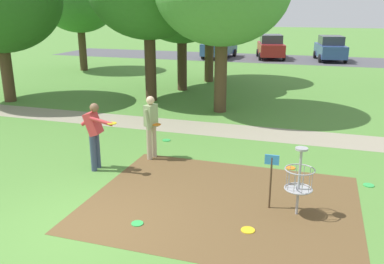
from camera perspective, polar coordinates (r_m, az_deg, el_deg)
name	(u,v)px	position (r m, az deg, el deg)	size (l,w,h in m)	color
ground_plane	(78,229)	(8.04, -15.60, -12.91)	(160.00, 160.00, 0.00)	#518438
dirt_tee_pad	(222,202)	(8.74, 4.23, -9.71)	(5.53, 4.41, 0.01)	brown
disc_golf_basket	(296,178)	(8.21, 14.29, -6.27)	(0.98, 0.58, 1.39)	#9E9EA3
player_foreground_watching	(151,124)	(10.88, -5.71, 1.17)	(0.43, 0.49, 1.71)	tan
player_throwing	(94,132)	(10.34, -13.44, 0.02)	(1.13, 0.45, 1.71)	#384260
frisbee_near_basket	(369,185)	(10.30, 23.38, -6.82)	(0.24, 0.24, 0.02)	green
frisbee_by_tee	(290,168)	(10.73, 13.52, -4.87)	(0.25, 0.25, 0.02)	orange
frisbee_mid_grass	(248,230)	(7.78, 7.79, -13.39)	(0.26, 0.26, 0.02)	gold
frisbee_far_left	(166,140)	(12.57, -3.59, -1.15)	(0.25, 0.25, 0.02)	green
frisbee_far_right	(137,223)	(7.99, -7.63, -12.51)	(0.23, 0.23, 0.02)	green
tree_far_left	(182,2)	(19.90, -1.45, 17.71)	(4.52, 4.52, 6.09)	#422D1E
parking_lot_strip	(269,59)	(33.35, 10.72, 10.02)	(36.00, 6.00, 0.01)	#4C4C51
parked_car_leftmost	(219,46)	(33.18, 3.83, 11.84)	(2.18, 4.31, 1.84)	#2D4784
parked_car_center_left	(271,47)	(33.32, 10.91, 11.60)	(2.68, 4.49, 1.84)	maroon
parked_car_center_right	(330,48)	(33.08, 18.71, 10.98)	(2.49, 4.44, 1.84)	#2D4784
gravel_path	(192,127)	(13.92, 0.04, 0.67)	(40.00, 1.55, 0.00)	gray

